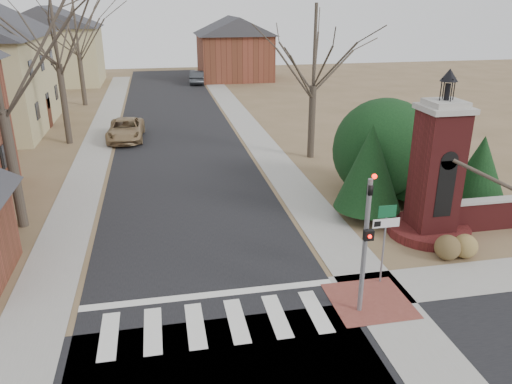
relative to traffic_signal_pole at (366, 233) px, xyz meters
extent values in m
plane|color=brown|center=(-4.30, -0.57, -2.59)|extent=(120.00, 120.00, 0.00)
cube|color=black|center=(-4.30, 21.43, -2.58)|extent=(8.00, 70.00, 0.01)
cube|color=silver|center=(-4.30, 0.23, -2.58)|extent=(8.00, 2.20, 0.02)
cube|color=silver|center=(-4.30, 1.73, -2.58)|extent=(8.00, 0.35, 0.02)
cube|color=gray|center=(0.90, 21.43, -2.58)|extent=(2.00, 60.00, 0.02)
cube|color=gray|center=(-9.50, 21.43, -2.58)|extent=(2.00, 60.00, 0.02)
cube|color=brown|center=(0.50, 0.43, -2.57)|extent=(2.40, 2.40, 0.02)
cylinder|color=slate|center=(0.00, 0.03, -0.49)|extent=(0.14, 0.14, 4.20)
imported|color=black|center=(0.00, 0.03, 1.46)|extent=(0.15, 0.18, 0.90)
sphere|color=#FF0C05|center=(0.00, -0.19, 1.76)|extent=(0.14, 0.14, 0.14)
cube|color=black|center=(0.00, -0.15, 0.01)|extent=(0.28, 0.16, 0.30)
sphere|color=#FF0C05|center=(0.00, -0.24, 0.01)|extent=(0.11, 0.11, 0.11)
cylinder|color=slate|center=(1.30, 1.43, -1.29)|extent=(0.06, 0.06, 2.60)
cube|color=silver|center=(1.30, 1.41, -0.44)|extent=(0.90, 0.03, 0.30)
cube|color=black|center=(1.00, 1.39, -0.44)|extent=(0.22, 0.02, 0.18)
cube|color=#104E2B|center=(1.30, 1.41, -0.04)|extent=(0.60, 0.03, 0.40)
cylinder|color=maroon|center=(4.70, 4.43, -2.41)|extent=(3.20, 3.20, 0.36)
cube|color=maroon|center=(4.70, 4.43, -0.09)|extent=(1.50, 1.50, 5.00)
cube|color=black|center=(4.70, 3.71, -0.39)|extent=(0.70, 0.10, 2.20)
cube|color=gray|center=(4.70, 4.43, 2.46)|extent=(1.70, 1.70, 0.20)
cube|color=gray|center=(4.70, 4.43, 2.66)|extent=(1.30, 1.30, 0.20)
cylinder|color=black|center=(4.70, 4.43, 3.06)|extent=(0.20, 0.20, 0.60)
cone|color=black|center=(4.70, 4.43, 3.66)|extent=(0.64, 0.64, 0.45)
cube|color=tan|center=(-16.30, 47.43, 0.41)|extent=(10.00, 8.00, 6.00)
cube|color=tan|center=(-19.10, 45.83, 4.40)|extent=(0.75, 0.75, 3.08)
cube|color=brown|center=(3.70, 47.43, -0.09)|extent=(8.00, 8.00, 5.00)
cube|color=brown|center=(1.46, 45.83, 3.31)|extent=(0.75, 0.75, 2.80)
cylinder|color=#473D33|center=(2.90, 6.43, -2.34)|extent=(0.20, 0.20, 0.50)
cone|color=black|center=(2.90, 6.43, -0.29)|extent=(2.80, 2.80, 3.60)
cylinder|color=#473D33|center=(6.20, 7.63, -2.34)|extent=(0.20, 0.20, 0.50)
cone|color=black|center=(6.20, 7.63, 0.01)|extent=(3.40, 3.40, 4.20)
cylinder|color=#473D33|center=(8.20, 6.63, -2.34)|extent=(0.20, 0.20, 0.50)
cone|color=black|center=(8.20, 6.63, -0.69)|extent=(2.40, 2.40, 2.80)
sphere|color=black|center=(4.70, 8.93, -0.19)|extent=(4.80, 4.80, 4.80)
cylinder|color=#473D33|center=(-11.30, 8.43, -0.17)|extent=(0.40, 0.40, 4.83)
cylinder|color=#473D33|center=(-11.30, 21.43, -0.07)|extent=(0.40, 0.40, 5.04)
cylinder|color=#473D33|center=(-11.80, 34.43, -0.38)|extent=(0.40, 0.40, 4.41)
cylinder|color=#473D33|center=(3.20, 15.43, -0.49)|extent=(0.40, 0.40, 4.20)
imported|color=#957851|center=(-7.70, 21.60, -1.91)|extent=(2.43, 4.97, 1.36)
imported|color=#34373C|center=(-0.90, 44.65, -1.87)|extent=(2.12, 4.55, 1.44)
sphere|color=brown|center=(4.30, 2.43, -2.13)|extent=(0.92, 0.92, 0.92)
sphere|color=olive|center=(5.00, 2.43, -2.14)|extent=(0.88, 0.88, 0.88)
camera|label=1|loc=(-5.53, -11.83, 6.14)|focal=35.00mm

